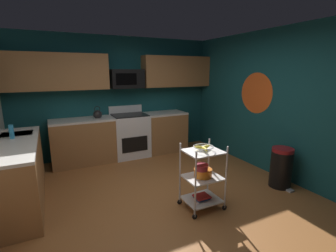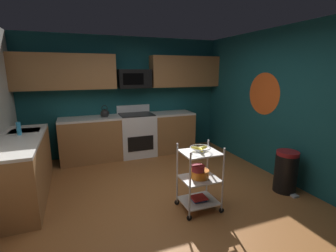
{
  "view_description": "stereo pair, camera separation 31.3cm",
  "coord_description": "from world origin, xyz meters",
  "views": [
    {
      "loc": [
        -1.39,
        -2.96,
        1.87
      ],
      "look_at": [
        0.19,
        0.28,
        1.05
      ],
      "focal_mm": 26.0,
      "sensor_mm": 36.0,
      "label": 1
    },
    {
      "loc": [
        -1.11,
        -3.08,
        1.87
      ],
      "look_at": [
        0.19,
        0.28,
        1.05
      ],
      "focal_mm": 26.0,
      "sensor_mm": 36.0,
      "label": 2
    }
  ],
  "objects": [
    {
      "name": "wall_flower_decal",
      "position": [
        2.2,
        0.52,
        1.45
      ],
      "size": [
        0.0,
        0.78,
        0.78
      ],
      "primitive_type": "cylinder",
      "rotation": [
        0.0,
        1.57,
        0.0
      ],
      "color": "#E5591E"
    },
    {
      "name": "kettle",
      "position": [
        -0.53,
        2.1,
        1.0
      ],
      "size": [
        0.21,
        0.18,
        0.26
      ],
      "color": "black",
      "rests_on": "counter_run"
    },
    {
      "name": "mixing_bowl_large",
      "position": [
        0.39,
        -0.4,
        0.52
      ],
      "size": [
        0.25,
        0.25,
        0.11
      ],
      "color": "orange",
      "rests_on": "rolling_cart"
    },
    {
      "name": "fruit_bowl",
      "position": [
        0.39,
        -0.4,
        0.88
      ],
      "size": [
        0.27,
        0.27,
        0.07
      ],
      "color": "silver",
      "rests_on": "rolling_cart"
    },
    {
      "name": "wall_right",
      "position": [
        2.23,
        0.0,
        1.3
      ],
      "size": [
        0.06,
        4.8,
        2.6
      ],
      "primitive_type": "cube",
      "color": "#14474C",
      "rests_on": "ground"
    },
    {
      "name": "counter_run",
      "position": [
        -0.76,
        1.6,
        0.46
      ],
      "size": [
        3.66,
        2.52,
        0.92
      ],
      "color": "#9E6B3D",
      "rests_on": "ground"
    },
    {
      "name": "microwave",
      "position": [
        0.15,
        2.21,
        1.7
      ],
      "size": [
        0.7,
        0.39,
        0.4
      ],
      "color": "black"
    },
    {
      "name": "book_stack",
      "position": [
        0.39,
        -0.4,
        0.15
      ],
      "size": [
        0.21,
        0.18,
        0.04
      ],
      "color": "#1E4C8C",
      "rests_on": "rolling_cart"
    },
    {
      "name": "upper_cabinets",
      "position": [
        -0.03,
        2.23,
        1.85
      ],
      "size": [
        4.4,
        0.33,
        0.7
      ],
      "color": "#9E6B3D"
    },
    {
      "name": "trash_can",
      "position": [
        1.9,
        -0.43,
        0.33
      ],
      "size": [
        0.34,
        0.42,
        0.66
      ],
      "color": "black",
      "rests_on": "ground"
    },
    {
      "name": "floor",
      "position": [
        0.0,
        0.0,
        -0.02
      ],
      "size": [
        4.4,
        4.8,
        0.04
      ],
      "primitive_type": "cube",
      "color": "#995B2D",
      "rests_on": "ground"
    },
    {
      "name": "oven_range",
      "position": [
        0.15,
        2.1,
        0.48
      ],
      "size": [
        0.76,
        0.65,
        1.1
      ],
      "color": "white",
      "rests_on": "ground"
    },
    {
      "name": "mixing_bowl_small",
      "position": [
        0.35,
        -0.42,
        0.62
      ],
      "size": [
        0.18,
        0.18,
        0.08
      ],
      "color": "maroon",
      "rests_on": "rolling_cart"
    },
    {
      "name": "wall_back",
      "position": [
        0.0,
        2.43,
        1.3
      ],
      "size": [
        4.52,
        0.06,
        2.6
      ],
      "primitive_type": "cube",
      "color": "#14474C",
      "rests_on": "ground"
    },
    {
      "name": "dish_soap_bottle",
      "position": [
        -1.92,
        1.05,
        1.02
      ],
      "size": [
        0.06,
        0.06,
        0.2
      ],
      "primitive_type": "cylinder",
      "color": "#2D8CBF",
      "rests_on": "counter_run"
    },
    {
      "name": "rolling_cart",
      "position": [
        0.39,
        -0.4,
        0.45
      ],
      "size": [
        0.55,
        0.43,
        0.91
      ],
      "color": "silver",
      "rests_on": "ground"
    }
  ]
}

